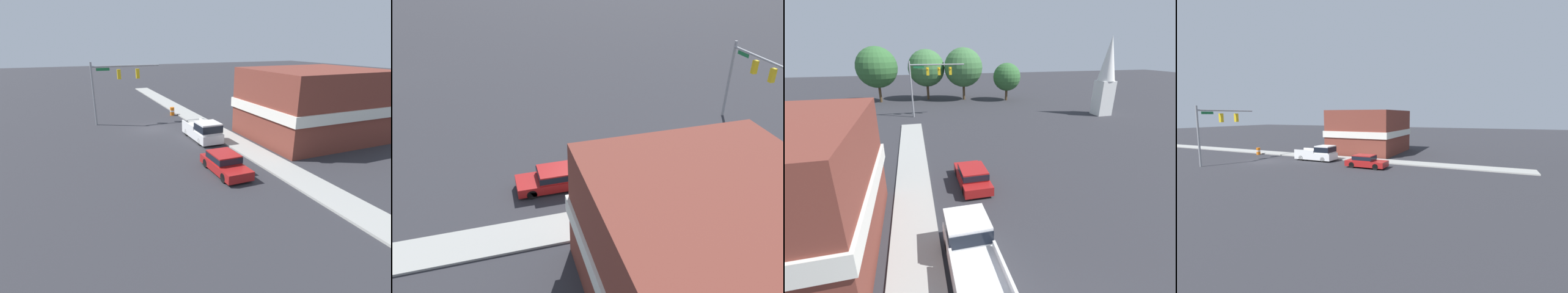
{
  "view_description": "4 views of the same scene",
  "coord_description": "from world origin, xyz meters",
  "views": [
    {
      "loc": [
        7.95,
        30.56,
        8.69
      ],
      "look_at": [
        0.26,
        12.19,
        1.89
      ],
      "focal_mm": 28.0,
      "sensor_mm": 36.0,
      "label": 1
    },
    {
      "loc": [
        -21.99,
        16.32,
        14.73
      ],
      "look_at": [
        -0.04,
        10.23,
        1.81
      ],
      "focal_mm": 35.0,
      "sensor_mm": 36.0,
      "label": 2
    },
    {
      "loc": [
        -5.15,
        -3.09,
        9.12
      ],
      "look_at": [
        -1.24,
        12.25,
        3.17
      ],
      "focal_mm": 24.0,
      "sensor_mm": 36.0,
      "label": 3
    },
    {
      "loc": [
        24.07,
        25.01,
        5.72
      ],
      "look_at": [
        -0.39,
        14.37,
        2.53
      ],
      "focal_mm": 24.0,
      "sensor_mm": 36.0,
      "label": 4
    }
  ],
  "objects": [
    {
      "name": "far_signal_assembly",
      "position": [
        -2.88,
        34.3,
        5.59
      ],
      "size": [
        7.49,
        0.49,
        7.59
      ],
      "color": "gray",
      "rests_on": "ground"
    },
    {
      "name": "backdrop_tree_right_mid",
      "position": [
        11.71,
        43.38,
        4.24
      ],
      "size": [
        4.97,
        4.97,
        6.74
      ],
      "color": "#4C3823",
      "rests_on": "ground"
    },
    {
      "name": "backdrop_tree_left_mid",
      "position": [
        -2.4,
        47.91,
        5.74
      ],
      "size": [
        6.66,
        6.66,
        9.07
      ],
      "color": "#4C3823",
      "rests_on": "ground"
    },
    {
      "name": "car_lead",
      "position": [
        -1.61,
        13.04,
        0.73
      ],
      "size": [
        1.91,
        4.51,
        1.38
      ],
      "color": "black",
      "rests_on": "ground"
    },
    {
      "name": "backdrop_tree_left_far",
      "position": [
        -10.89,
        47.03,
        6.06
      ],
      "size": [
        6.99,
        6.99,
        9.56
      ],
      "color": "#4C3823",
      "rests_on": "ground"
    },
    {
      "name": "pickup_truck_parked",
      "position": [
        -3.29,
        5.78,
        0.95
      ],
      "size": [
        2.03,
        5.24,
        1.94
      ],
      "color": "black",
      "rests_on": "ground"
    },
    {
      "name": "backdrop_tree_center",
      "position": [
        4.16,
        46.01,
        5.87
      ],
      "size": [
        6.98,
        6.98,
        9.37
      ],
      "color": "#4C3823",
      "rests_on": "ground"
    },
    {
      "name": "church_steeple",
      "position": [
        21.34,
        29.12,
        5.66
      ],
      "size": [
        2.34,
        2.34,
        10.82
      ],
      "color": "white",
      "rests_on": "ground"
    }
  ]
}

